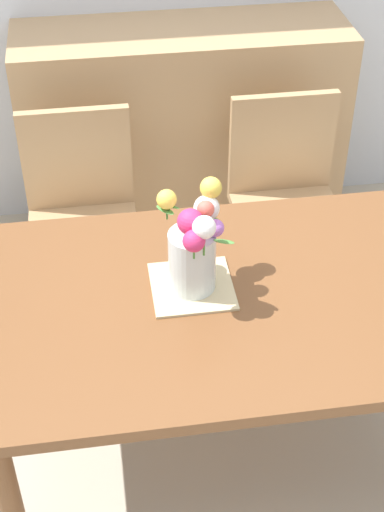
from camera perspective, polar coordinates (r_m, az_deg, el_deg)
ground_plane at (r=2.78m, az=1.93°, el=-14.31°), size 12.00×12.00×0.00m
dining_table at (r=2.30m, az=2.27°, el=-4.73°), size 1.47×0.91×0.74m
chair_left at (r=2.97m, az=-8.27°, el=3.36°), size 0.42×0.42×0.90m
chair_right at (r=3.06m, az=7.02°, el=4.68°), size 0.42×0.42×0.90m
dresser at (r=3.45m, az=-0.70°, el=8.94°), size 1.40×0.47×1.00m
placemat at (r=2.26m, az=-0.00°, el=-2.29°), size 0.24×0.24×0.01m
flower_vase at (r=2.16m, az=0.19°, el=0.93°), size 0.20×0.26×0.31m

